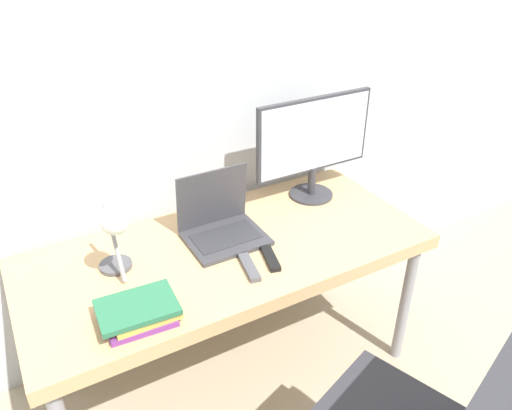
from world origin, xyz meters
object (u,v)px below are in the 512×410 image
Objects in this scene: laptop at (221,224)px; game_controller at (130,308)px; monitor at (314,141)px; book_stack at (140,310)px; desk_lamp at (115,231)px.

laptop is 2.19× the size of game_controller.
monitor is 1.08m from book_stack.
laptop is 0.54m from book_stack.
book_stack is at bearing -145.41° from laptop.
book_stack is at bearing -156.91° from monitor.
book_stack is (-0.45, -0.31, -0.02)m from laptop.
monitor is 1.79× the size of desk_lamp.
monitor is 0.98m from desk_lamp.
game_controller is at bearing -150.37° from laptop.
book_stack is 1.85× the size of game_controller.
laptop is 1.18× the size of book_stack.
desk_lamp is (-0.96, -0.19, -0.06)m from monitor.
laptop reaches higher than book_stack.
monitor is at bearing 20.53° from game_controller.
desk_lamp is (-0.44, -0.09, 0.16)m from laptop.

